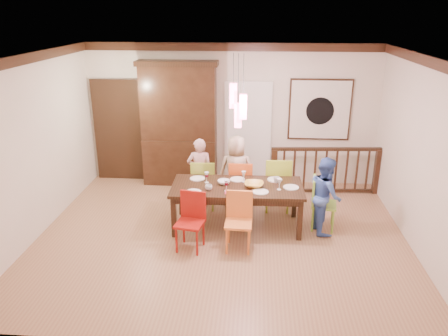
# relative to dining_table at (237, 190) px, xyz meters

# --- Properties ---
(floor) EXTENTS (6.00, 6.00, 0.00)m
(floor) POSITION_rel_dining_table_xyz_m (-0.23, -0.37, -0.67)
(floor) COLOR #9E6B4C
(floor) RESTS_ON ground
(ceiling) EXTENTS (6.00, 6.00, 0.00)m
(ceiling) POSITION_rel_dining_table_xyz_m (-0.23, -0.37, 2.23)
(ceiling) COLOR white
(ceiling) RESTS_ON wall_back
(wall_back) EXTENTS (6.00, 0.00, 6.00)m
(wall_back) POSITION_rel_dining_table_xyz_m (-0.23, 2.13, 0.78)
(wall_back) COLOR beige
(wall_back) RESTS_ON floor
(wall_left) EXTENTS (0.00, 5.00, 5.00)m
(wall_left) POSITION_rel_dining_table_xyz_m (-3.23, -0.37, 0.78)
(wall_left) COLOR beige
(wall_left) RESTS_ON floor
(wall_right) EXTENTS (0.00, 5.00, 5.00)m
(wall_right) POSITION_rel_dining_table_xyz_m (2.77, -0.37, 0.78)
(wall_right) COLOR beige
(wall_right) RESTS_ON floor
(crown_molding) EXTENTS (6.00, 5.00, 0.16)m
(crown_molding) POSITION_rel_dining_table_xyz_m (-0.23, -0.37, 2.15)
(crown_molding) COLOR black
(crown_molding) RESTS_ON wall_back
(panel_door) EXTENTS (1.04, 0.07, 2.24)m
(panel_door) POSITION_rel_dining_table_xyz_m (-2.63, 2.08, 0.38)
(panel_door) COLOR black
(panel_door) RESTS_ON wall_back
(white_doorway) EXTENTS (0.97, 0.05, 2.22)m
(white_doorway) POSITION_rel_dining_table_xyz_m (0.12, 2.10, 0.38)
(white_doorway) COLOR silver
(white_doorway) RESTS_ON wall_back
(painting) EXTENTS (1.25, 0.06, 1.25)m
(painting) POSITION_rel_dining_table_xyz_m (1.57, 2.09, 0.93)
(painting) COLOR black
(painting) RESTS_ON wall_back
(pendant_cluster) EXTENTS (0.27, 0.21, 1.14)m
(pendant_cluster) POSITION_rel_dining_table_xyz_m (0.00, -0.00, 1.44)
(pendant_cluster) COLOR #FF4C79
(pendant_cluster) RESTS_ON ceiling
(dining_table) EXTENTS (2.21, 1.05, 0.75)m
(dining_table) POSITION_rel_dining_table_xyz_m (0.00, 0.00, 0.00)
(dining_table) COLOR black
(dining_table) RESTS_ON floor
(chair_far_left) EXTENTS (0.45, 0.45, 0.95)m
(chair_far_left) POSITION_rel_dining_table_xyz_m (-0.65, 0.71, -0.12)
(chair_far_left) COLOR #8FA430
(chair_far_left) RESTS_ON floor
(chair_far_mid) EXTENTS (0.43, 0.43, 0.94)m
(chair_far_mid) POSITION_rel_dining_table_xyz_m (0.03, 0.74, -0.13)
(chair_far_mid) COLOR #CD4D19
(chair_far_mid) RESTS_ON floor
(chair_far_right) EXTENTS (0.47, 0.47, 1.03)m
(chair_far_right) POSITION_rel_dining_table_xyz_m (0.71, 0.74, -0.08)
(chair_far_right) COLOR #95AC27
(chair_far_right) RESTS_ON floor
(chair_near_left) EXTENTS (0.47, 0.47, 0.90)m
(chair_near_left) POSITION_rel_dining_table_xyz_m (-0.69, -0.81, -0.15)
(chair_near_left) COLOR maroon
(chair_near_left) RESTS_ON floor
(chair_near_mid) EXTENTS (0.42, 0.42, 0.91)m
(chair_near_mid) POSITION_rel_dining_table_xyz_m (0.06, -0.76, -0.15)
(chair_near_mid) COLOR orange
(chair_near_mid) RESTS_ON floor
(chair_end_right) EXTENTS (0.46, 0.46, 0.90)m
(chair_end_right) POSITION_rel_dining_table_xyz_m (1.45, 0.04, -0.15)
(chair_end_right) COLOR #8FC740
(chair_end_right) RESTS_ON floor
(china_hutch) EXTENTS (1.63, 0.46, 2.57)m
(china_hutch) POSITION_rel_dining_table_xyz_m (-1.30, 1.93, 0.62)
(china_hutch) COLOR black
(china_hutch) RESTS_ON floor
(balustrade) EXTENTS (2.21, 0.23, 0.96)m
(balustrade) POSITION_rel_dining_table_xyz_m (1.69, 1.58, -0.17)
(balustrade) COLOR black
(balustrade) RESTS_ON floor
(person_far_left) EXTENTS (0.49, 0.34, 1.30)m
(person_far_left) POSITION_rel_dining_table_xyz_m (-0.74, 0.86, -0.02)
(person_far_left) COLOR beige
(person_far_left) RESTS_ON floor
(person_far_mid) EXTENTS (0.69, 0.48, 1.36)m
(person_far_mid) POSITION_rel_dining_table_xyz_m (-0.06, 0.88, 0.01)
(person_far_mid) COLOR #C6AF96
(person_far_mid) RESTS_ON floor
(person_end_right) EXTENTS (0.58, 0.70, 1.29)m
(person_end_right) POSITION_rel_dining_table_xyz_m (1.45, -0.04, -0.02)
(person_end_right) COLOR #4165B8
(person_end_right) RESTS_ON floor
(serving_bowl) EXTENTS (0.33, 0.33, 0.08)m
(serving_bowl) POSITION_rel_dining_table_xyz_m (0.28, -0.02, 0.12)
(serving_bowl) COLOR gold
(serving_bowl) RESTS_ON dining_table
(small_bowl) EXTENTS (0.25, 0.25, 0.07)m
(small_bowl) POSITION_rel_dining_table_xyz_m (-0.23, 0.06, 0.11)
(small_bowl) COLOR white
(small_bowl) RESTS_ON dining_table
(cup_left) EXTENTS (0.12, 0.12, 0.09)m
(cup_left) POSITION_rel_dining_table_xyz_m (-0.45, -0.22, 0.13)
(cup_left) COLOR silver
(cup_left) RESTS_ON dining_table
(cup_right) EXTENTS (0.14, 0.14, 0.10)m
(cup_right) POSITION_rel_dining_table_xyz_m (0.65, 0.19, 0.13)
(cup_right) COLOR silver
(cup_right) RESTS_ON dining_table
(plate_far_left) EXTENTS (0.26, 0.26, 0.01)m
(plate_far_left) POSITION_rel_dining_table_xyz_m (-0.70, 0.26, 0.09)
(plate_far_left) COLOR white
(plate_far_left) RESTS_ON dining_table
(plate_far_mid) EXTENTS (0.26, 0.26, 0.01)m
(plate_far_mid) POSITION_rel_dining_table_xyz_m (-0.01, 0.27, 0.09)
(plate_far_mid) COLOR white
(plate_far_mid) RESTS_ON dining_table
(plate_far_right) EXTENTS (0.26, 0.26, 0.01)m
(plate_far_right) POSITION_rel_dining_table_xyz_m (0.63, 0.31, 0.09)
(plate_far_right) COLOR white
(plate_far_right) RESTS_ON dining_table
(plate_near_left) EXTENTS (0.26, 0.26, 0.01)m
(plate_near_left) POSITION_rel_dining_table_xyz_m (-0.69, -0.34, 0.09)
(plate_near_left) COLOR white
(plate_near_left) RESTS_ON dining_table
(plate_near_mid) EXTENTS (0.26, 0.26, 0.01)m
(plate_near_mid) POSITION_rel_dining_table_xyz_m (0.39, -0.24, 0.09)
(plate_near_mid) COLOR white
(plate_near_mid) RESTS_ON dining_table
(plate_end_right) EXTENTS (0.26, 0.26, 0.01)m
(plate_end_right) POSITION_rel_dining_table_xyz_m (0.89, -0.02, 0.09)
(plate_end_right) COLOR white
(plate_end_right) RESTS_ON dining_table
(wine_glass_a) EXTENTS (0.08, 0.08, 0.19)m
(wine_glass_a) POSITION_rel_dining_table_xyz_m (-0.52, 0.10, 0.18)
(wine_glass_a) COLOR #590C19
(wine_glass_a) RESTS_ON dining_table
(wine_glass_b) EXTENTS (0.08, 0.08, 0.19)m
(wine_glass_b) POSITION_rel_dining_table_xyz_m (0.10, 0.19, 0.18)
(wine_glass_b) COLOR silver
(wine_glass_b) RESTS_ON dining_table
(wine_glass_c) EXTENTS (0.08, 0.08, 0.19)m
(wine_glass_c) POSITION_rel_dining_table_xyz_m (-0.17, -0.23, 0.18)
(wine_glass_c) COLOR #590C19
(wine_glass_c) RESTS_ON dining_table
(wine_glass_d) EXTENTS (0.08, 0.08, 0.19)m
(wine_glass_d) POSITION_rel_dining_table_xyz_m (0.69, -0.11, 0.18)
(wine_glass_d) COLOR silver
(wine_glass_d) RESTS_ON dining_table
(napkin) EXTENTS (0.18, 0.14, 0.01)m
(napkin) POSITION_rel_dining_table_xyz_m (-0.09, -0.30, 0.09)
(napkin) COLOR #D83359
(napkin) RESTS_ON dining_table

